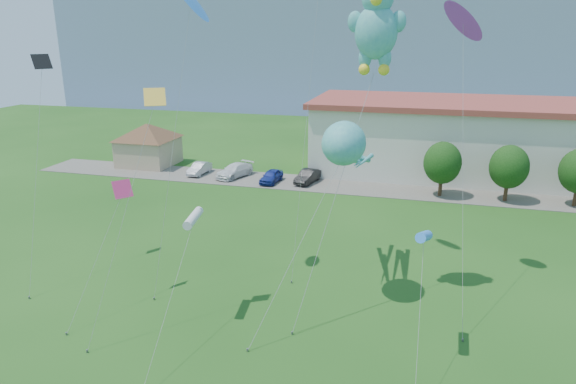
% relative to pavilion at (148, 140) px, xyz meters
% --- Properties ---
extents(parking_strip, '(70.00, 6.00, 0.06)m').
position_rel_pavilion_xyz_m(parking_strip, '(24.00, -3.00, -2.99)').
color(parking_strip, '#59544C').
rests_on(parking_strip, ground).
extents(hill_ridge, '(160.00, 50.00, 25.00)m').
position_rel_pavilion_xyz_m(hill_ridge, '(24.00, 82.00, 9.48)').
color(hill_ridge, gray).
rests_on(hill_ridge, ground).
extents(pavilion, '(9.20, 9.20, 5.00)m').
position_rel_pavilion_xyz_m(pavilion, '(0.00, 0.00, 0.00)').
color(pavilion, tan).
rests_on(pavilion, ground).
extents(tree_near, '(3.60, 3.60, 5.47)m').
position_rel_pavilion_xyz_m(tree_near, '(34.00, -4.00, 0.36)').
color(tree_near, '#3F2B19').
rests_on(tree_near, ground).
extents(tree_mid, '(3.60, 3.60, 5.47)m').
position_rel_pavilion_xyz_m(tree_mid, '(40.00, -4.00, 0.36)').
color(tree_mid, '#3F2B19').
rests_on(tree_mid, ground).
extents(parked_car_silver, '(1.58, 3.98, 1.29)m').
position_rel_pavilion_xyz_m(parked_car_silver, '(7.76, -2.60, -2.32)').
color(parked_car_silver, '#B0AEB5').
rests_on(parked_car_silver, parking_strip).
extents(parked_car_white, '(3.57, 5.35, 1.44)m').
position_rel_pavilion_xyz_m(parked_car_white, '(12.06, -2.71, -2.24)').
color(parked_car_white, white).
rests_on(parked_car_white, parking_strip).
extents(parked_car_blue, '(1.92, 4.06, 1.34)m').
position_rel_pavilion_xyz_m(parked_car_blue, '(16.63, -3.75, -2.29)').
color(parked_car_blue, navy).
rests_on(parked_car_blue, parking_strip).
extents(parked_car_black, '(2.26, 4.41, 1.39)m').
position_rel_pavilion_xyz_m(parked_car_black, '(20.41, -2.82, -2.27)').
color(parked_car_black, black).
rests_on(parked_car_black, parking_strip).
extents(octopus_kite, '(4.79, 13.15, 10.75)m').
position_rel_pavilion_xyz_m(octopus_kite, '(27.78, -25.19, 5.78)').
color(octopus_kite, teal).
rests_on(octopus_kite, ground).
extents(teddy_bear_kite, '(4.68, 7.30, 18.18)m').
position_rel_pavilion_xyz_m(teddy_bear_kite, '(29.11, -24.92, 12.79)').
color(teddy_bear_kite, teal).
rests_on(teddy_bear_kite, ground).
extents(small_kite_purple, '(2.01, 9.01, 16.74)m').
position_rel_pavilion_xyz_m(small_kite_purple, '(33.80, -21.40, 12.65)').
color(small_kite_purple, '#BD33CD').
rests_on(small_kite_purple, ground).
extents(small_kite_black, '(2.43, 6.62, 14.07)m').
position_rel_pavilion_xyz_m(small_kite_black, '(8.19, -26.41, 8.90)').
color(small_kite_black, black).
rests_on(small_kite_black, ground).
extents(small_kite_blue, '(2.19, 5.40, 17.94)m').
position_rel_pavilion_xyz_m(small_kite_blue, '(18.29, -25.18, 13.83)').
color(small_kite_blue, blue).
rests_on(small_kite_blue, ground).
extents(small_kite_cyan, '(0.50, 7.11, 6.61)m').
position_rel_pavilion_xyz_m(small_kite_cyan, '(32.44, -30.86, 3.10)').
color(small_kite_cyan, '#388CFC').
rests_on(small_kite_cyan, ground).
extents(small_kite_yellow, '(2.59, 6.00, 12.65)m').
position_rel_pavilion_xyz_m(small_kite_yellow, '(18.16, -30.75, 7.75)').
color(small_kite_yellow, yellow).
rests_on(small_kite_yellow, ground).
extents(small_kite_pink, '(1.29, 6.26, 6.99)m').
position_rel_pavilion_xyz_m(small_kite_pink, '(14.98, -29.31, 2.92)').
color(small_kite_pink, '#EF3577').
rests_on(small_kite_pink, ground).
extents(small_kite_white, '(0.93, 8.78, 6.26)m').
position_rel_pavilion_xyz_m(small_kite_white, '(20.34, -30.52, 2.75)').
color(small_kite_white, silver).
rests_on(small_kite_white, ground).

